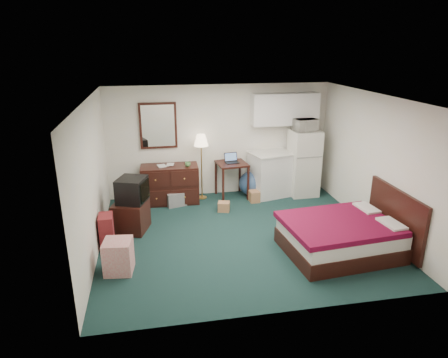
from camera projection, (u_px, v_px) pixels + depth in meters
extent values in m
cube|color=black|center=(241.00, 235.00, 7.32)|extent=(5.00, 4.50, 0.01)
cube|color=#EDE7CD|center=(243.00, 98.00, 6.51)|extent=(5.00, 4.50, 0.01)
cube|color=#EDE7CD|center=(219.00, 141.00, 9.01)|extent=(5.00, 0.01, 2.50)
cube|color=#EDE7CD|center=(284.00, 226.00, 4.82)|extent=(5.00, 0.01, 2.50)
cube|color=#EDE7CD|center=(92.00, 179.00, 6.48)|extent=(0.01, 4.50, 2.50)
cube|color=#EDE7CD|center=(374.00, 163.00, 7.35)|extent=(0.01, 4.50, 2.50)
sphere|color=#304D7A|center=(251.00, 183.00, 9.17)|extent=(0.66, 0.66, 0.56)
imported|color=silver|center=(306.00, 124.00, 8.74)|extent=(0.53, 0.37, 0.33)
imported|color=#916241|center=(158.00, 162.00, 8.48)|extent=(0.17, 0.05, 0.23)
imported|color=#916241|center=(166.00, 160.00, 8.60)|extent=(0.16, 0.05, 0.21)
imported|color=#538D4A|center=(188.00, 164.00, 8.52)|extent=(0.14, 0.12, 0.12)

